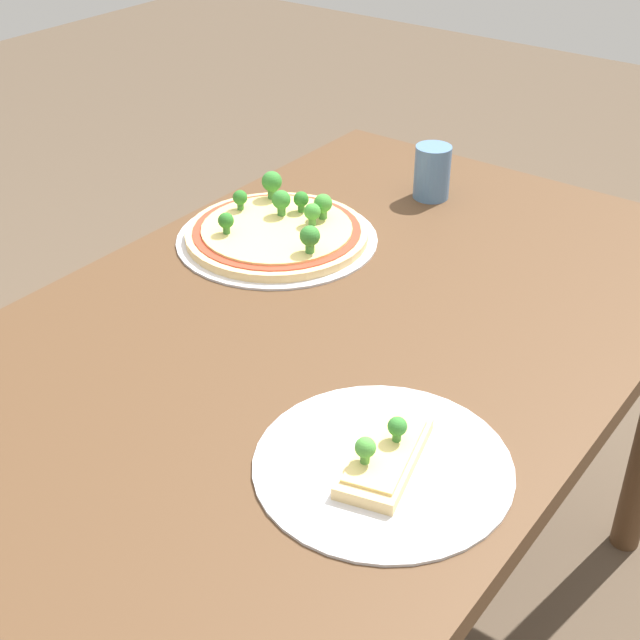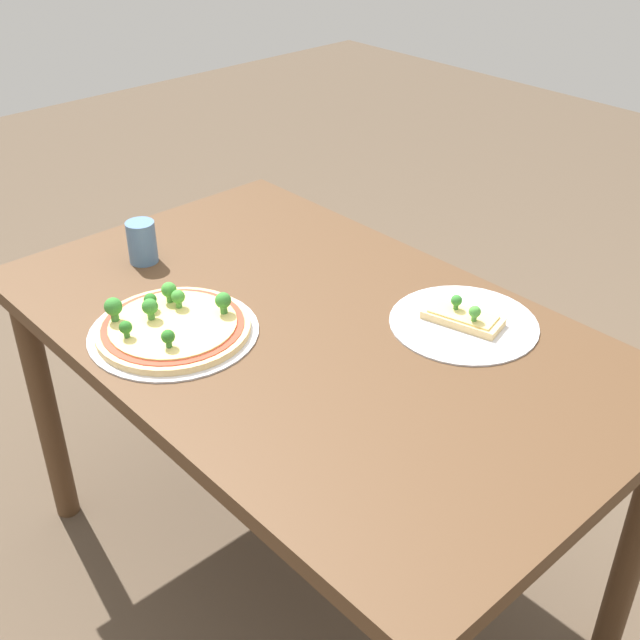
% 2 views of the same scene
% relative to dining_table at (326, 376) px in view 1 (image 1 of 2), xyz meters
% --- Properties ---
extents(dining_table, '(1.33, 0.82, 0.73)m').
position_rel_dining_table_xyz_m(dining_table, '(0.00, 0.00, 0.00)').
color(dining_table, '#4C331E').
rests_on(dining_table, ground_plane).
extents(pizza_tray_whole, '(0.34, 0.34, 0.07)m').
position_rel_dining_table_xyz_m(pizza_tray_whole, '(0.16, 0.22, 0.11)').
color(pizza_tray_whole, silver).
rests_on(pizza_tray_whole, dining_table).
extents(pizza_tray_slice, '(0.30, 0.30, 0.06)m').
position_rel_dining_table_xyz_m(pizza_tray_slice, '(-0.20, -0.23, 0.10)').
color(pizza_tray_slice, silver).
rests_on(pizza_tray_slice, dining_table).
extents(drinking_cup, '(0.07, 0.07, 0.10)m').
position_rel_dining_table_xyz_m(drinking_cup, '(0.46, 0.10, 0.14)').
color(drinking_cup, '#4C7099').
rests_on(drinking_cup, dining_table).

